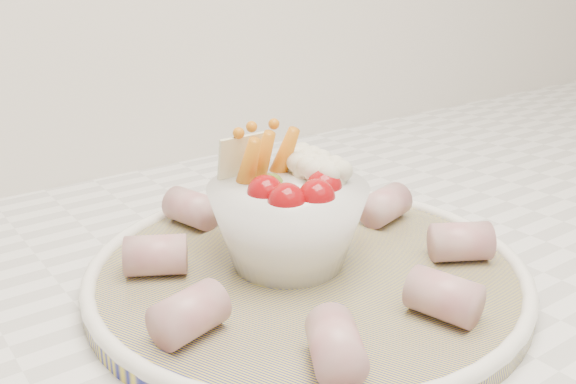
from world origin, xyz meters
TOP-DOWN VIEW (x-y plane):
  - serving_platter at (-0.17, 1.40)m, footprint 0.47×0.47m
  - veggie_bowl at (-0.18, 1.42)m, footprint 0.13×0.13m
  - cured_meat_rolls at (-0.18, 1.40)m, footprint 0.30×0.31m

SIDE VIEW (x-z plane):
  - serving_platter at x=-0.17m, z-range 0.92..0.94m
  - cured_meat_rolls at x=-0.18m, z-range 0.94..0.97m
  - veggie_bowl at x=-0.18m, z-range 0.92..1.03m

